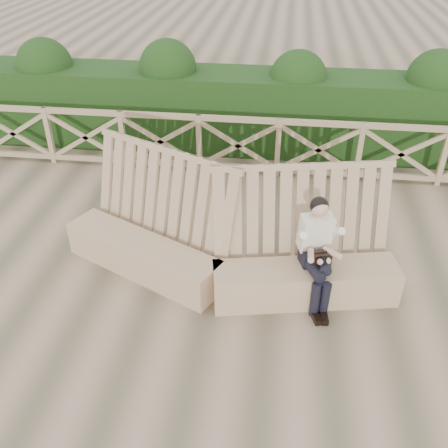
# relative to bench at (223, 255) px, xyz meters

# --- Properties ---
(ground) EXTENTS (60.00, 60.00, 0.00)m
(ground) POSITION_rel_bench_xyz_m (-0.13, -0.40, -0.41)
(ground) COLOR brown
(ground) RESTS_ON ground
(bench) EXTENTS (4.51, 1.71, 1.62)m
(bench) POSITION_rel_bench_xyz_m (0.00, 0.00, 0.00)
(bench) COLOR #9A7E58
(bench) RESTS_ON ground
(woman) EXTENTS (0.50, 0.86, 1.41)m
(woman) POSITION_rel_bench_xyz_m (1.18, -0.18, 0.36)
(woman) COLOR black
(woman) RESTS_ON ground
(guardrail) EXTENTS (10.10, 0.09, 1.10)m
(guardrail) POSITION_rel_bench_xyz_m (-0.13, 3.10, 0.14)
(guardrail) COLOR #907954
(guardrail) RESTS_ON ground
(hedge) EXTENTS (12.00, 1.20, 1.50)m
(hedge) POSITION_rel_bench_xyz_m (-0.13, 4.30, 0.34)
(hedge) COLOR black
(hedge) RESTS_ON ground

